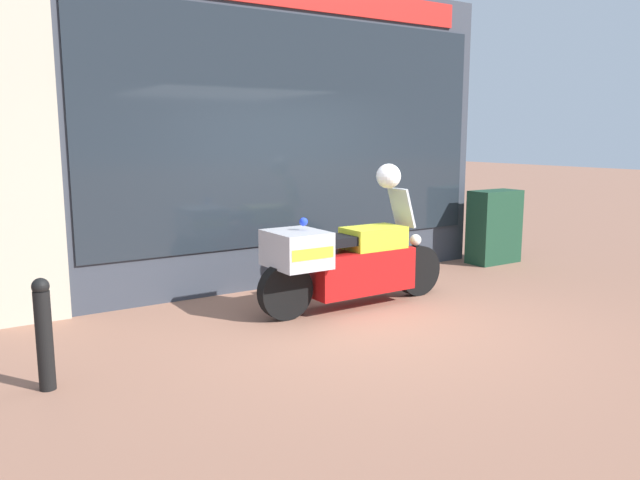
% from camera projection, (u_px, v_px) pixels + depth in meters
% --- Properties ---
extents(ground_plane, '(60.00, 60.00, 0.00)m').
position_uv_depth(ground_plane, '(365.00, 321.00, 6.50)').
color(ground_plane, '#8E604C').
extents(shop_building, '(6.54, 0.55, 3.81)m').
position_uv_depth(shop_building, '(245.00, 135.00, 7.64)').
color(shop_building, '#333842').
rests_on(shop_building, ground).
extents(window_display, '(5.37, 0.30, 1.86)m').
position_uv_depth(window_display, '(290.00, 247.00, 8.26)').
color(window_display, slate).
rests_on(window_display, ground).
extents(paramedic_motorcycle, '(2.45, 0.66, 1.31)m').
position_uv_depth(paramedic_motorcycle, '(345.00, 261.00, 6.89)').
color(paramedic_motorcycle, black).
rests_on(paramedic_motorcycle, ground).
extents(utility_cabinet, '(0.79, 0.41, 1.10)m').
position_uv_depth(utility_cabinet, '(494.00, 227.00, 9.38)').
color(utility_cabinet, '#193D28').
rests_on(utility_cabinet, ground).
extents(white_helmet, '(0.28, 0.28, 0.28)m').
position_uv_depth(white_helmet, '(388.00, 176.00, 7.06)').
color(white_helmet, white).
rests_on(white_helmet, paramedic_motorcycle).
extents(street_bollard, '(0.13, 0.13, 0.87)m').
position_uv_depth(street_bollard, '(44.00, 333.00, 4.68)').
color(street_bollard, black).
rests_on(street_bollard, ground).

